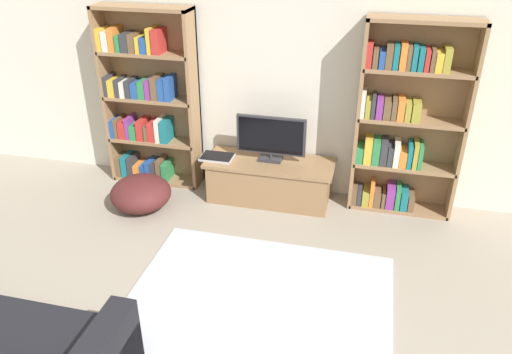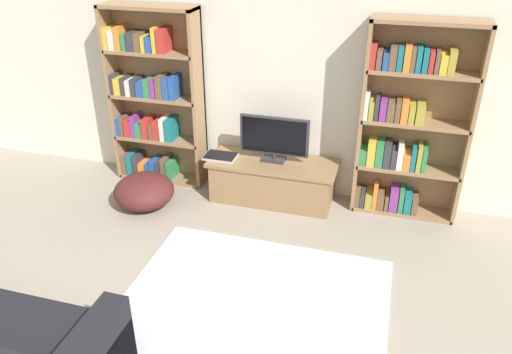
# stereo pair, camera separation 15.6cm
# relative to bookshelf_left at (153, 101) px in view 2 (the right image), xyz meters

# --- Properties ---
(wall_back) EXTENTS (8.80, 0.06, 2.60)m
(wall_back) POSITION_rel_bookshelf_left_xyz_m (1.49, 0.17, 0.35)
(wall_back) COLOR silver
(wall_back) RESTS_ON ground_plane
(bookshelf_left) EXTENTS (1.04, 0.30, 1.97)m
(bookshelf_left) POSITION_rel_bookshelf_left_xyz_m (0.00, 0.00, 0.00)
(bookshelf_left) COLOR #93704C
(bookshelf_left) RESTS_ON ground_plane
(bookshelf_right) EXTENTS (1.04, 0.30, 1.97)m
(bookshelf_right) POSITION_rel_bookshelf_left_xyz_m (2.73, 0.00, 0.01)
(bookshelf_right) COLOR #93704C
(bookshelf_right) RESTS_ON ground_plane
(tv_stand) EXTENTS (1.37, 0.55, 0.46)m
(tv_stand) POSITION_rel_bookshelf_left_xyz_m (1.42, -0.16, -0.71)
(tv_stand) COLOR #8E6B47
(tv_stand) RESTS_ON ground_plane
(television) EXTENTS (0.73, 0.16, 0.49)m
(television) POSITION_rel_bookshelf_left_xyz_m (1.42, -0.13, -0.23)
(television) COLOR #2D2D33
(television) RESTS_ON tv_stand
(laptop) EXTENTS (0.35, 0.25, 0.03)m
(laptop) POSITION_rel_bookshelf_left_xyz_m (0.85, -0.21, -0.48)
(laptop) COLOR #B7B7BC
(laptop) RESTS_ON tv_stand
(area_rug) EXTENTS (2.12, 1.67, 0.02)m
(area_rug) POSITION_rel_bookshelf_left_xyz_m (1.69, -1.81, -0.94)
(area_rug) COLOR #B2B7C1
(area_rug) RESTS_ON ground_plane
(beanbag_ottoman) EXTENTS (0.64, 0.64, 0.35)m
(beanbag_ottoman) POSITION_rel_bookshelf_left_xyz_m (0.15, -0.67, -0.77)
(beanbag_ottoman) COLOR #4C1E1E
(beanbag_ottoman) RESTS_ON ground_plane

